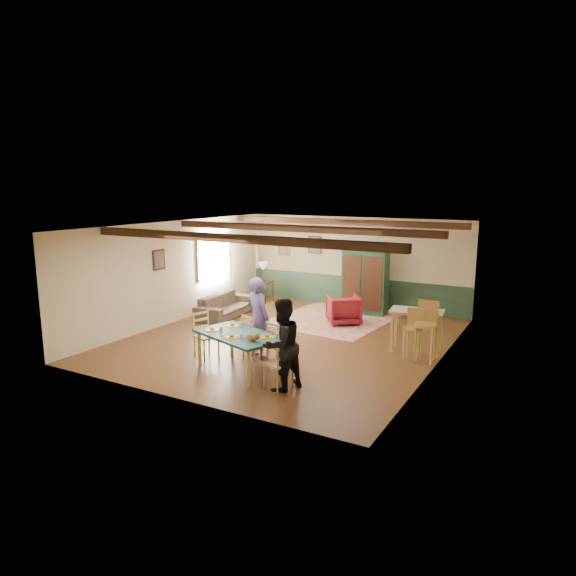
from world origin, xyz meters
The scene contains 35 objects.
floor centered at (0.00, 0.00, 0.00)m, with size 8.00×8.00×0.00m, color #4A2A14.
wall_back centered at (0.00, 4.00, 1.35)m, with size 7.00×0.02×2.70m, color beige.
wall_left centered at (-3.50, 0.00, 1.35)m, with size 0.02×8.00×2.70m, color beige.
wall_right centered at (3.50, 0.00, 1.35)m, with size 0.02×8.00×2.70m, color beige.
ceiling centered at (0.00, 0.00, 2.70)m, with size 7.00×8.00×0.02m, color white.
wainscot_back centered at (0.00, 3.98, 0.45)m, with size 6.95×0.03×0.90m, color #223E2C.
ceiling_beam_front centered at (0.00, -2.30, 2.61)m, with size 6.95×0.16×0.16m, color black.
ceiling_beam_mid centered at (0.00, 0.40, 2.61)m, with size 6.95×0.16×0.16m, color black.
ceiling_beam_back centered at (0.00, 3.00, 2.61)m, with size 6.95×0.16×0.16m, color black.
window_left centered at (-3.47, 1.70, 1.55)m, with size 0.06×1.60×1.30m, color white, non-canonical shape.
picture_left_wall centered at (-3.47, -0.60, 1.75)m, with size 0.04×0.42×0.52m, color gray, non-canonical shape.
picture_back_a centered at (-1.30, 3.97, 1.80)m, with size 0.45×0.04×0.55m, color gray, non-canonical shape.
picture_back_b centered at (-2.40, 3.97, 1.65)m, with size 0.38×0.04×0.48m, color gray, non-canonical shape.
dining_table centered at (0.19, -2.36, 0.38)m, with size 1.81×1.01×0.76m, color #1B5555, non-canonical shape.
dining_chair_far_left centered at (0.03, -1.54, 0.48)m, with size 0.42×0.44×0.96m, color tan, non-canonical shape.
dining_chair_far_right centered at (0.80, -1.80, 0.48)m, with size 0.42×0.44×0.96m, color tan, non-canonical shape.
dining_chair_end_left centered at (-0.91, -1.99, 0.48)m, with size 0.42×0.44×0.96m, color tan, non-canonical shape.
dining_chair_end_right centered at (1.29, -2.72, 0.48)m, with size 0.42×0.44×0.96m, color tan, non-canonical shape.
person_man centered at (0.06, -1.46, 0.87)m, with size 0.63×0.42×1.74m, color #715C9F.
person_woman centered at (1.38, -2.75, 0.83)m, with size 0.81×0.63×1.66m, color black.
person_child centered at (0.82, -1.72, 0.51)m, with size 0.49×0.32×1.01m, color #253095.
cat centered at (0.68, -2.63, 0.85)m, with size 0.36×0.14×0.18m, color orange, non-canonical shape.
place_setting_near_left centered at (-0.42, -2.42, 0.81)m, with size 0.40×0.30×0.11m, color yellow, non-canonical shape.
place_setting_near_center centered at (0.20, -2.63, 0.81)m, with size 0.40×0.30×0.11m, color yellow, non-canonical shape.
place_setting_far_left centered at (-0.26, -1.94, 0.81)m, with size 0.40×0.30×0.11m, color yellow, non-canonical shape.
place_setting_far_right centered at (0.79, -2.29, 0.81)m, with size 0.40×0.30×0.11m, color yellow, non-canonical shape.
area_rug centered at (0.13, 2.29, 0.01)m, with size 2.88×3.42×0.01m, color beige.
armoire centered at (0.65, 3.28, 0.99)m, with size 1.39×0.56×1.97m, color #173924.
armchair centered at (0.57, 1.94, 0.38)m, with size 0.82×0.84×0.77m, color #55111A.
sofa centered at (-2.66, 1.10, 0.31)m, with size 2.10×0.82×0.61m, color #423729.
end_table centered at (-2.70, 3.17, 0.33)m, with size 0.54×0.54×0.66m, color black, non-canonical shape.
table_lamp centered at (-2.70, 3.17, 0.96)m, with size 0.34×0.34×0.60m, color beige, non-canonical shape.
counter_table centered at (2.89, 0.52, 0.47)m, with size 1.13×0.66×0.94m, color beige, non-canonical shape.
bar_stool_left centered at (2.96, -0.01, 0.54)m, with size 0.38×0.42×1.07m, color #B08744, non-canonical shape.
bar_stool_right centered at (3.22, -0.01, 0.63)m, with size 0.45×0.49×1.26m, color #B08744, non-canonical shape.
Camera 1 is at (5.72, -10.30, 3.58)m, focal length 32.00 mm.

